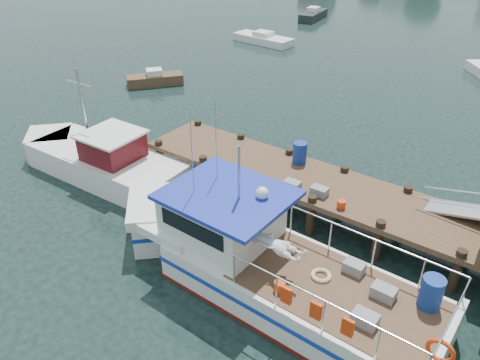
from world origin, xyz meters
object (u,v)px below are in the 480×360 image
Objects in this scene: work_boat at (100,159)px; moored_e at (313,15)px; dock at (462,207)px; moored_rowboat at (155,79)px; moored_a at (263,39)px; lobster_boat at (259,259)px.

work_boat reaches higher than moored_e.
dock is at bearing -72.15° from moored_e.
work_boat is at bearing -78.53° from moored_rowboat.
lobster_boat is at bearing -32.20° from moored_a.
moored_a is at bearing 103.91° from work_boat.
work_boat reaches higher than moored_rowboat.
dock is at bearing 46.71° from lobster_boat.
lobster_boat is 2.55× the size of moored_e.
moored_a is 10.75m from moored_e.
moored_rowboat is at bearing 145.75° from lobster_boat.
moored_e is (-1.02, 10.70, 0.09)m from moored_a.
lobster_boat is at bearing -134.58° from dock.
dock is 1.43× the size of lobster_boat.
moored_rowboat is (-20.55, 6.85, -1.85)m from dock.
work_boat is 34.34m from moored_e.
dock reaches higher than moored_a.
moored_e is at bearing 117.29° from lobster_boat.
moored_e is (-21.66, 30.53, -1.79)m from dock.
work_boat is at bearing 171.53° from lobster_boat.
dock is 37.47m from moored_e.
moored_e is (-17.13, 35.13, -0.55)m from lobster_boat.
work_boat is 23.71m from moored_a.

